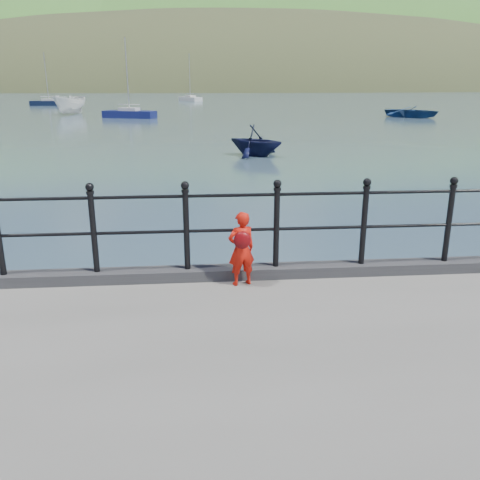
{
  "coord_description": "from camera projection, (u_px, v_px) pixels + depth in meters",
  "views": [
    {
      "loc": [
        -0.46,
        -6.61,
        3.58
      ],
      "look_at": [
        0.11,
        -0.2,
        1.55
      ],
      "focal_mm": 38.0,
      "sensor_mm": 36.0,
      "label": 1
    }
  ],
  "objects": [
    {
      "name": "sailboat_port",
      "position": [
        130.0,
        114.0,
        50.5
      ],
      "size": [
        5.5,
        3.42,
        7.72
      ],
      "rotation": [
        0.0,
        0.0,
        -0.36
      ],
      "color": "#121851",
      "rests_on": "ground"
    },
    {
      "name": "sailboat_deep",
      "position": [
        190.0,
        99.0,
        92.09
      ],
      "size": [
        4.36,
        5.62,
        8.33
      ],
      "rotation": [
        0.0,
        0.0,
        -1.02
      ],
      "color": "beige",
      "rests_on": "ground"
    },
    {
      "name": "launch_blue",
      "position": [
        412.0,
        112.0,
        51.17
      ],
      "size": [
        6.53,
        6.65,
        1.13
      ],
      "primitive_type": "imported",
      "rotation": [
        0.0,
        0.0,
        0.73
      ],
      "color": "navy",
      "rests_on": "ground"
    },
    {
      "name": "far_shore",
      "position": [
        275.0,
        137.0,
        244.86
      ],
      "size": [
        830.0,
        200.0,
        156.0
      ],
      "color": "#333A21",
      "rests_on": "ground"
    },
    {
      "name": "child",
      "position": [
        241.0,
        248.0,
        6.56
      ],
      "size": [
        0.41,
        0.35,
        0.99
      ],
      "rotation": [
        0.0,
        0.0,
        3.42
      ],
      "color": "red",
      "rests_on": "quay"
    },
    {
      "name": "launch_white",
      "position": [
        70.0,
        105.0,
        55.33
      ],
      "size": [
        3.64,
        5.75,
        2.08
      ],
      "primitive_type": "imported",
      "rotation": [
        0.0,
        0.0,
        -0.33
      ],
      "color": "white",
      "rests_on": "ground"
    },
    {
      "name": "railing",
      "position": [
        232.0,
        219.0,
        6.7
      ],
      "size": [
        18.11,
        0.11,
        1.2
      ],
      "color": "black",
      "rests_on": "kerb"
    },
    {
      "name": "sailboat_left",
      "position": [
        49.0,
        103.0,
        75.24
      ],
      "size": [
        5.49,
        2.36,
        7.66
      ],
      "rotation": [
        0.0,
        0.0,
        -0.14
      ],
      "color": "black",
      "rests_on": "ground"
    },
    {
      "name": "kerb",
      "position": [
        232.0,
        272.0,
        6.92
      ],
      "size": [
        60.0,
        0.3,
        0.15
      ],
      "primitive_type": "cube",
      "color": "#28282B",
      "rests_on": "quay"
    },
    {
      "name": "ground",
      "position": [
        232.0,
        337.0,
        7.39
      ],
      "size": [
        600.0,
        600.0,
        0.0
      ],
      "primitive_type": "plane",
      "color": "#2D4251",
      "rests_on": "ground"
    },
    {
      "name": "launch_navy",
      "position": [
        256.0,
        140.0,
        24.89
      ],
      "size": [
        3.83,
        3.77,
        1.53
      ],
      "primitive_type": "imported",
      "rotation": [
        0.0,
        0.0,
        0.89
      ],
      "color": "black",
      "rests_on": "ground"
    }
  ]
}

